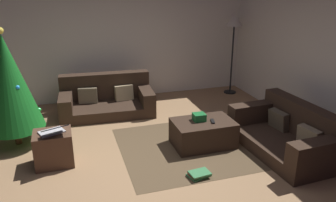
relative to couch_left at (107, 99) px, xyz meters
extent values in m
plane|color=#93704C|center=(0.19, -2.27, -0.27)|extent=(6.40, 6.40, 0.00)
cube|color=silver|center=(0.19, 0.87, 1.03)|extent=(6.40, 0.12, 2.60)
cube|color=#332319|center=(-0.01, -0.12, -0.16)|extent=(1.83, 1.06, 0.21)
cube|color=#332319|center=(0.01, 0.24, 0.20)|extent=(1.78, 0.35, 0.53)
cube|color=#332319|center=(0.76, -0.16, 0.07)|extent=(0.30, 0.96, 0.26)
cube|color=#332319|center=(-0.77, -0.07, 0.07)|extent=(0.30, 0.96, 0.26)
cube|color=tan|center=(0.36, 0.02, 0.09)|extent=(0.37, 0.19, 0.31)
cube|color=brown|center=(-0.35, 0.06, 0.09)|extent=(0.38, 0.20, 0.31)
cube|color=#332319|center=(2.34, -2.46, -0.16)|extent=(1.05, 1.77, 0.20)
cube|color=#332319|center=(2.71, -2.44, 0.19)|extent=(0.32, 1.73, 0.51)
cube|color=#332319|center=(2.38, -3.20, 0.10)|extent=(0.98, 0.29, 0.32)
cube|color=#332319|center=(2.31, -1.72, 0.10)|extent=(0.98, 0.29, 0.32)
cube|color=#8C7A5B|center=(2.53, -2.80, 0.09)|extent=(0.19, 0.38, 0.31)
cube|color=brown|center=(2.49, -2.11, 0.09)|extent=(0.20, 0.38, 0.31)
cube|color=#332319|center=(1.26, -1.91, -0.06)|extent=(0.95, 0.63, 0.41)
cube|color=#19662D|center=(1.21, -1.86, 0.20)|extent=(0.19, 0.18, 0.12)
cube|color=black|center=(1.39, -1.97, 0.15)|extent=(0.09, 0.17, 0.02)
cylinder|color=brown|center=(-1.56, -0.97, -0.13)|extent=(0.10, 0.10, 0.28)
cone|color=#14641E|center=(-1.56, -0.97, 0.75)|extent=(0.90, 0.90, 1.49)
sphere|color=red|center=(-1.47, -0.83, 0.95)|extent=(0.05, 0.05, 0.05)
sphere|color=yellow|center=(-1.52, -0.76, 0.72)|extent=(0.05, 0.05, 0.05)
sphere|color=#2699E5|center=(-1.43, -1.14, 0.72)|extent=(0.07, 0.07, 0.07)
sphere|color=green|center=(-1.19, -0.92, 0.26)|extent=(0.07, 0.07, 0.07)
sphere|color=#F2D84C|center=(-1.56, -0.97, 1.54)|extent=(0.10, 0.10, 0.10)
cube|color=#4C3323|center=(-0.99, -1.81, -0.02)|extent=(0.52, 0.44, 0.49)
cube|color=silver|center=(-0.99, -1.81, 0.23)|extent=(0.38, 0.32, 0.02)
cube|color=black|center=(-0.93, -1.96, 0.34)|extent=(0.38, 0.31, 0.10)
cube|color=#387A47|center=(0.85, -2.74, -0.25)|extent=(0.33, 0.28, 0.03)
cube|color=#B7332D|center=(0.83, -2.75, -0.23)|extent=(0.24, 0.21, 0.03)
cube|color=#387A47|center=(0.85, -2.77, -0.20)|extent=(0.29, 0.22, 0.02)
cylinder|color=black|center=(2.91, 0.36, -0.25)|extent=(0.28, 0.28, 0.02)
cylinder|color=black|center=(2.91, 0.36, 0.50)|extent=(0.04, 0.04, 1.54)
cone|color=beige|center=(2.91, 0.36, 1.40)|extent=(0.36, 0.36, 0.24)
cube|color=brown|center=(1.26, -1.91, -0.26)|extent=(2.60, 2.00, 0.01)
camera|label=1|loc=(-0.71, -6.34, 2.22)|focal=35.87mm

